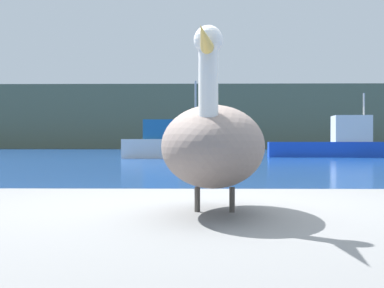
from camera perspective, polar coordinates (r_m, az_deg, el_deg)
hillside_backdrop at (r=83.30m, az=1.07°, el=2.71°), size 140.00×14.73×9.19m
pier_dock at (r=2.91m, az=2.33°, el=-13.60°), size 3.75×2.96×0.64m
pelican at (r=2.81m, az=2.32°, el=-0.08°), size 0.63×1.33×0.90m
fishing_boat_white at (r=33.42m, az=-2.68°, el=0.02°), size 5.62×1.91×4.77m
fishing_boat_blue at (r=37.14m, az=14.88°, el=0.11°), size 8.01×2.88×4.24m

